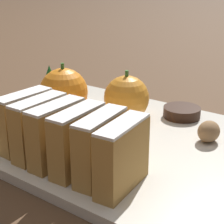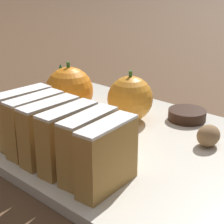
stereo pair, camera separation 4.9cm
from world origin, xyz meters
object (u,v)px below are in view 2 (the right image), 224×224
object	(u,v)px
walnut	(208,136)
chocolate_cookie	(187,115)
orange_near	(69,91)
orange_far	(130,99)

from	to	relation	value
walnut	chocolate_cookie	bearing A→B (deg)	48.99
orange_near	chocolate_cookie	world-z (taller)	orange_near
orange_near	chocolate_cookie	xyz separation A→B (m)	(0.10, -0.15, -0.03)
walnut	chocolate_cookie	distance (m)	0.09
orange_far	chocolate_cookie	world-z (taller)	orange_far
orange_near	walnut	xyz separation A→B (m)	(0.04, -0.21, -0.02)
walnut	chocolate_cookie	world-z (taller)	walnut
walnut	orange_near	bearing A→B (deg)	100.84
orange_far	walnut	distance (m)	0.13
orange_near	orange_far	size ratio (longest dim) A/B	1.09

